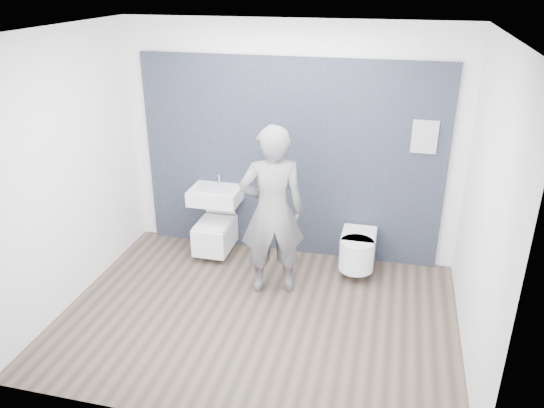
% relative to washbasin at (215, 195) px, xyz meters
% --- Properties ---
extents(ground, '(4.00, 4.00, 0.00)m').
position_rel_washbasin_xyz_m(ground, '(0.86, -1.21, -0.77)').
color(ground, brown).
rests_on(ground, ground).
extents(room_shell, '(4.00, 4.00, 4.00)m').
position_rel_washbasin_xyz_m(room_shell, '(0.86, -1.21, 0.97)').
color(room_shell, white).
rests_on(room_shell, ground).
extents(tile_wall, '(3.60, 0.06, 2.40)m').
position_rel_washbasin_xyz_m(tile_wall, '(0.86, 0.26, -0.77)').
color(tile_wall, black).
rests_on(tile_wall, ground).
extents(washbasin, '(0.60, 0.45, 0.45)m').
position_rel_washbasin_xyz_m(washbasin, '(0.00, 0.00, 0.00)').
color(washbasin, white).
rests_on(washbasin, ground).
extents(toilet_square, '(0.41, 0.59, 0.76)m').
position_rel_washbasin_xyz_m(toilet_square, '(0.00, -0.07, -0.49)').
color(toilet_square, white).
rests_on(toilet_square, ground).
extents(toilet_rounded, '(0.40, 0.67, 0.36)m').
position_rel_washbasin_xyz_m(toilet_rounded, '(1.76, -0.11, -0.47)').
color(toilet_rounded, white).
rests_on(toilet_rounded, ground).
extents(info_placard, '(0.28, 0.03, 0.37)m').
position_rel_washbasin_xyz_m(info_placard, '(2.37, 0.21, -0.77)').
color(info_placard, white).
rests_on(info_placard, ground).
extents(visitor, '(0.80, 0.65, 1.88)m').
position_rel_washbasin_xyz_m(visitor, '(0.88, -0.68, 0.18)').
color(visitor, slate).
rests_on(visitor, ground).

